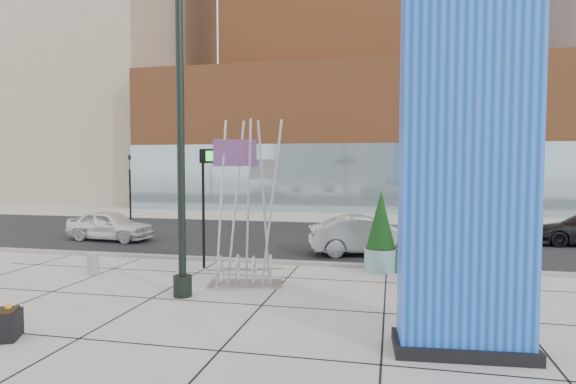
% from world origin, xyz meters
% --- Properties ---
extents(ground, '(160.00, 160.00, 0.00)m').
position_xyz_m(ground, '(0.00, 0.00, 0.00)').
color(ground, '#9E9991').
rests_on(ground, ground).
extents(street_asphalt, '(80.00, 12.00, 0.02)m').
position_xyz_m(street_asphalt, '(0.00, 10.00, 0.01)').
color(street_asphalt, black).
rests_on(street_asphalt, ground).
extents(curb_edge, '(80.00, 0.30, 0.12)m').
position_xyz_m(curb_edge, '(0.00, 4.00, 0.06)').
color(curb_edge, gray).
rests_on(curb_edge, ground).
extents(tower_podium, '(34.00, 10.00, 11.00)m').
position_xyz_m(tower_podium, '(1.00, 27.00, 5.50)').
color(tower_podium, '#9E572D').
rests_on(tower_podium, ground).
extents(tower_glass_front, '(34.00, 0.60, 5.00)m').
position_xyz_m(tower_glass_front, '(1.00, 22.20, 2.50)').
color(tower_glass_front, '#8CA5B2').
rests_on(tower_glass_front, ground).
extents(building_beige_left, '(18.00, 20.00, 34.00)m').
position_xyz_m(building_beige_left, '(-26.00, 34.00, 17.00)').
color(building_beige_left, tan).
rests_on(building_beige_left, ground).
extents(blue_pylon, '(2.62, 1.32, 8.46)m').
position_xyz_m(blue_pylon, '(5.48, -3.10, 4.09)').
color(blue_pylon, '#0B49B0').
rests_on(blue_pylon, ground).
extents(lamp_post, '(0.59, 0.50, 9.03)m').
position_xyz_m(lamp_post, '(-1.28, -0.66, 3.70)').
color(lamp_post, black).
rests_on(lamp_post, ground).
extents(public_art_sculpture, '(2.30, 1.50, 4.82)m').
position_xyz_m(public_art_sculpture, '(0.02, 0.86, 1.26)').
color(public_art_sculpture, silver).
rests_on(public_art_sculpture, ground).
extents(concrete_bollard, '(0.35, 0.35, 0.69)m').
position_xyz_m(concrete_bollard, '(-5.15, 1.08, 0.34)').
color(concrete_bollard, gray).
rests_on(concrete_bollard, ground).
extents(overhead_street_sign, '(1.91, 0.31, 4.03)m').
position_xyz_m(overhead_street_sign, '(-1.40, 2.80, 3.46)').
color(overhead_street_sign, black).
rests_on(overhead_street_sign, ground).
extents(round_planter_east, '(0.96, 0.96, 2.39)m').
position_xyz_m(round_planter_east, '(4.75, 3.60, 1.13)').
color(round_planter_east, '#7EA9AA').
rests_on(round_planter_east, ground).
extents(round_planter_mid, '(0.95, 0.95, 2.38)m').
position_xyz_m(round_planter_mid, '(5.20, 1.80, 1.13)').
color(round_planter_mid, '#7EA9AA').
rests_on(round_planter_mid, ground).
extents(round_planter_west, '(1.06, 1.06, 2.66)m').
position_xyz_m(round_planter_west, '(3.80, 3.60, 1.26)').
color(round_planter_west, '#7EA9AA').
rests_on(round_planter_west, ground).
extents(car_white_west, '(4.14, 1.97, 1.37)m').
position_xyz_m(car_white_west, '(-8.54, 7.34, 0.68)').
color(car_white_west, white).
rests_on(car_white_west, ground).
extents(car_silver_mid, '(4.78, 2.69, 1.49)m').
position_xyz_m(car_silver_mid, '(3.24, 6.32, 0.75)').
color(car_silver_mid, '#9B9EA2').
rests_on(car_silver_mid, ground).
extents(traffic_signal, '(0.15, 0.18, 4.10)m').
position_xyz_m(traffic_signal, '(-12.00, 15.00, 2.30)').
color(traffic_signal, black).
rests_on(traffic_signal, ground).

